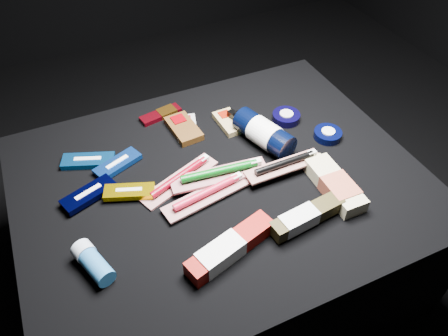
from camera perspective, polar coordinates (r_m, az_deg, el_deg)
name	(u,v)px	position (r m, az deg, el deg)	size (l,w,h in m)	color
ground	(221,267)	(1.40, -0.40, -12.79)	(3.00, 3.00, 0.00)	black
cloth_table	(221,228)	(1.23, -0.44, -7.79)	(0.98, 0.78, 0.40)	black
luna_bar_0	(88,161)	(1.17, -17.31, 0.90)	(0.14, 0.09, 0.02)	#0D5197
luna_bar_1	(118,164)	(1.13, -13.72, 0.51)	(0.13, 0.09, 0.02)	#1242A3
luna_bar_2	(89,194)	(1.07, -17.24, -3.28)	(0.14, 0.09, 0.02)	black
luna_bar_3	(129,192)	(1.05, -12.27, -3.04)	(0.13, 0.08, 0.02)	#B18F00
clif_bar_0	(183,127)	(1.21, -5.41, 5.30)	(0.08, 0.13, 0.02)	#4B2C10
clif_bar_1	(186,127)	(1.22, -4.93, 5.41)	(0.08, 0.11, 0.02)	#ACACA5
clif_bar_2	(228,121)	(1.23, 0.58, 6.12)	(0.06, 0.11, 0.02)	tan
power_bar	(163,114)	(1.28, -8.01, 7.04)	(0.13, 0.06, 0.01)	maroon
lotion_bottle	(264,133)	(1.16, 5.20, 4.58)	(0.12, 0.22, 0.07)	black
cream_tin_upper	(286,117)	(1.26, 8.12, 6.64)	(0.08, 0.08, 0.02)	black
cream_tin_lower	(328,134)	(1.22, 13.39, 4.30)	(0.07, 0.07, 0.02)	black
bodywash_bottle	(336,186)	(1.07, 14.37, -2.27)	(0.07, 0.19, 0.04)	beige
deodorant_stick	(93,262)	(0.94, -16.75, -11.71)	(0.07, 0.11, 0.04)	#286CA9
toothbrush_pack_0	(180,178)	(1.07, -5.75, -1.33)	(0.22, 0.13, 0.02)	beige
toothbrush_pack_1	(208,194)	(1.02, -2.13, -3.37)	(0.23, 0.09, 0.02)	#B6B0AB
toothbrush_pack_2	(221,173)	(1.06, -0.43, -0.65)	(0.25, 0.08, 0.03)	#B4AEA9
toothbrush_pack_3	(285,164)	(1.08, 8.01, 0.49)	(0.20, 0.05, 0.02)	#B8B0AB
toothpaste_carton_red	(227,250)	(0.92, 0.43, -10.61)	(0.22, 0.10, 0.04)	#8E0C06
toothpaste_carton_green	(304,218)	(0.98, 10.44, -6.39)	(0.19, 0.06, 0.04)	#30280F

